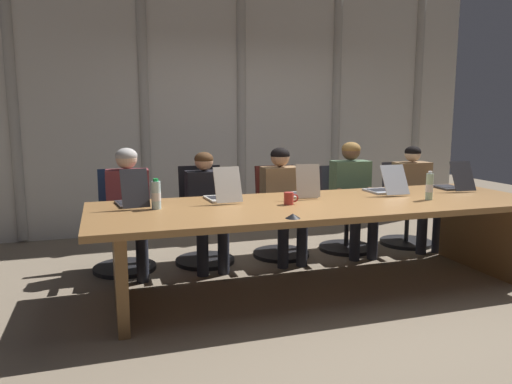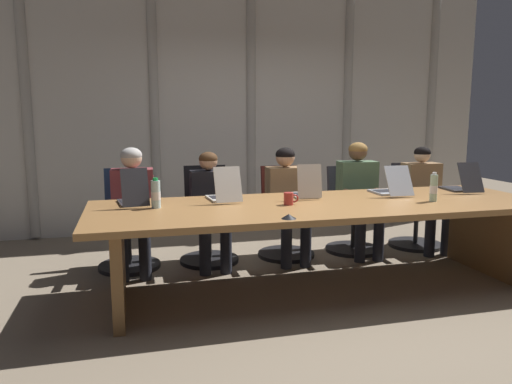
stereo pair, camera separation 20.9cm
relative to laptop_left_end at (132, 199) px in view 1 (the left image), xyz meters
The scene contains 22 objects.
ground_plane 1.79m from the laptop_left_end, 11.64° to the right, with size 13.26×13.26×0.00m, color #7F705B.
conference_table 1.60m from the laptop_left_end, 11.64° to the right, with size 3.87×1.25×0.75m.
curtain_backdrop 2.79m from the laptop_left_end, 54.56° to the left, with size 6.63×0.17×3.16m.
laptop_left_end is the anchor object (origin of this frame).
laptop_left_mid 0.77m from the laptop_left_end, ahead, with size 0.26×0.45×0.31m.
laptop_center 1.52m from the laptop_left_end, ahead, with size 0.25×0.39×0.31m.
laptop_right_mid 2.34m from the laptop_left_end, ahead, with size 0.24×0.45×0.28m.
laptop_right_end 3.12m from the laptop_left_end, ahead, with size 0.26×0.47×0.29m.
office_chair_left_end 0.87m from the laptop_left_end, 94.15° to the left, with size 0.60×0.60×0.97m.
office_chair_left_mid 1.14m from the laptop_left_end, 45.27° to the left, with size 0.60×0.60×0.97m.
office_chair_center 1.80m from the laptop_left_end, 25.39° to the left, with size 0.60×0.60×0.95m.
office_chair_right_mid 2.50m from the laptop_left_end, 17.58° to the left, with size 0.60×0.60×0.93m.
office_chair_right_end 3.25m from the laptop_left_end, 13.35° to the left, with size 0.60×0.60×0.94m.
person_left_end 0.60m from the laptop_left_end, 90.13° to the left, with size 0.42×0.56×1.19m.
person_left_mid 0.95m from the laptop_left_end, 38.09° to the left, with size 0.37×0.55×1.13m.
person_center 1.65m from the laptop_left_end, 20.81° to the left, with size 0.39×0.55×1.16m.
person_right_mid 2.43m from the laptop_left_end, 14.13° to the left, with size 0.44×0.57×1.20m.
person_right_end 3.20m from the laptop_left_end, 10.53° to the left, with size 0.41×0.55×1.14m.
water_bottle_primary 2.55m from the laptop_left_end, 10.81° to the right, with size 0.06×0.06×0.25m.
water_bottle_secondary 0.26m from the laptop_left_end, 46.31° to the right, with size 0.08×0.08×0.24m.
coffee_mug_near 1.29m from the laptop_left_end, 14.29° to the right, with size 0.13×0.08×0.10m.
conference_mic_left_side 1.37m from the laptop_left_end, 38.09° to the right, with size 0.11×0.11×0.04m, color black.
Camera 1 is at (-1.77, -3.71, 1.49)m, focal length 34.08 mm.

